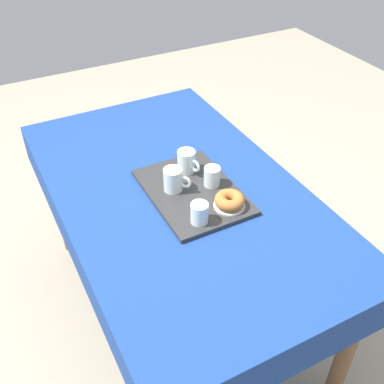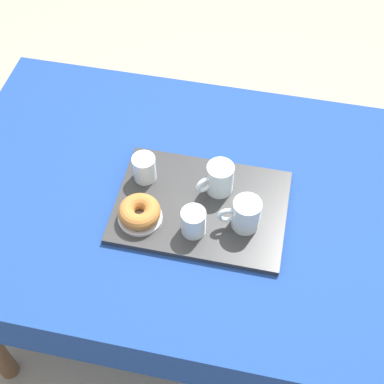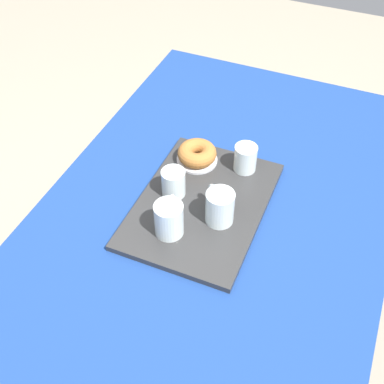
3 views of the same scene
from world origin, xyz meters
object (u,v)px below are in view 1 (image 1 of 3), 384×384
tea_mug_right (173,180)px  water_glass_near (199,214)px  sugar_donut_left (230,200)px  donut_plate_left (229,206)px  serving_tray (193,192)px  tea_mug_left (187,162)px  water_glass_far (212,177)px  dining_table (178,208)px

tea_mug_right → water_glass_near: 0.21m
water_glass_near → sugar_donut_left: water_glass_near is taller
donut_plate_left → sugar_donut_left: size_ratio=1.05×
serving_tray → tea_mug_left: size_ratio=4.15×
sugar_donut_left → donut_plate_left: bearing=0.0°
tea_mug_left → donut_plate_left: tea_mug_left is taller
water_glass_far → tea_mug_left: bearing=19.7°
water_glass_far → donut_plate_left: water_glass_far is taller
tea_mug_left → water_glass_near: bearing=161.3°
dining_table → donut_plate_left: size_ratio=13.12×
tea_mug_right → water_glass_near: size_ratio=1.24×
water_glass_near → sugar_donut_left: bearing=-80.7°
water_glass_far → donut_plate_left: size_ratio=0.66×
tea_mug_left → sugar_donut_left: (-0.27, -0.04, -0.01)m
sugar_donut_left → tea_mug_right: bearing=36.6°
donut_plate_left → sugar_donut_left: sugar_donut_left is taller
water_glass_far → donut_plate_left: (-0.14, 0.01, -0.03)m
tea_mug_left → tea_mug_right: same height
water_glass_far → dining_table: bearing=66.1°
donut_plate_left → tea_mug_right: bearing=36.6°
dining_table → water_glass_far: water_glass_far is taller
serving_tray → tea_mug_right: bearing=59.6°
water_glass_near → donut_plate_left: 0.14m
tea_mug_left → serving_tray: bearing=162.9°
water_glass_near → water_glass_far: bearing=-40.9°
tea_mug_right → sugar_donut_left: size_ratio=0.86×
dining_table → tea_mug_left: (0.07, -0.08, 0.16)m
tea_mug_right → sugar_donut_left: (-0.18, -0.14, -0.01)m
sugar_donut_left → water_glass_far: bearing=-3.2°
serving_tray → tea_mug_right: 0.09m
serving_tray → dining_table: bearing=37.4°
tea_mug_right → sugar_donut_left: 0.23m
tea_mug_left → water_glass_far: bearing=-160.3°
serving_tray → tea_mug_left: tea_mug_left is taller
tea_mug_right → water_glass_near: tea_mug_right is taller
tea_mug_left → sugar_donut_left: size_ratio=0.98×
tea_mug_left → donut_plate_left: bearing=-172.2°
dining_table → water_glass_near: bearing=173.9°
dining_table → sugar_donut_left: 0.27m
serving_tray → water_glass_near: bearing=160.1°
serving_tray → sugar_donut_left: (-0.15, -0.07, 0.04)m
water_glass_far → sugar_donut_left: 0.14m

